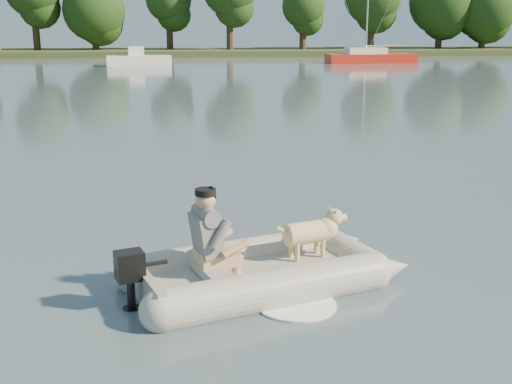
{
  "coord_description": "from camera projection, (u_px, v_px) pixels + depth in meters",
  "views": [
    {
      "loc": [
        -0.89,
        -6.95,
        3.12
      ],
      "look_at": [
        0.08,
        2.02,
        0.75
      ],
      "focal_mm": 45.0,
      "sensor_mm": 36.0,
      "label": 1
    }
  ],
  "objects": [
    {
      "name": "dinghy",
      "position": [
        263.0,
        239.0,
        7.79
      ],
      "size": [
        5.75,
        5.07,
        1.37
      ],
      "primitive_type": null,
      "rotation": [
        0.0,
        0.0,
        0.33
      ],
      "color": "#989893",
      "rests_on": "water"
    },
    {
      "name": "treeline",
      "position": [
        274.0,
        2.0,
        65.83
      ],
      "size": [
        91.13,
        7.35,
        9.27
      ],
      "color": "#332316",
      "rests_on": "shore_bank"
    },
    {
      "name": "motorboat",
      "position": [
        139.0,
        53.0,
        49.27
      ],
      "size": [
        5.26,
        2.53,
        2.14
      ],
      "primitive_type": null,
      "rotation": [
        0.0,
        0.0,
        0.12
      ],
      "color": "white",
      "rests_on": "water"
    },
    {
      "name": "dog",
      "position": [
        307.0,
        237.0,
        8.11
      ],
      "size": [
        0.98,
        0.61,
        0.62
      ],
      "primitive_type": null,
      "rotation": [
        0.0,
        0.0,
        0.33
      ],
      "color": "#D6BC7B",
      "rests_on": "dinghy"
    },
    {
      "name": "outboard_motor",
      "position": [
        131.0,
        283.0,
        7.19
      ],
      "size": [
        0.48,
        0.4,
        0.78
      ],
      "primitive_type": null,
      "rotation": [
        0.0,
        0.0,
        0.33
      ],
      "color": "black",
      "rests_on": "dinghy"
    },
    {
      "name": "water",
      "position": [
        268.0,
        297.0,
        7.57
      ],
      "size": [
        160.0,
        160.0,
        0.0
      ],
      "primitive_type": "plane",
      "color": "slate",
      "rests_on": "ground"
    },
    {
      "name": "man",
      "position": [
        208.0,
        231.0,
        7.5
      ],
      "size": [
        0.88,
        0.81,
        1.07
      ],
      "primitive_type": null,
      "rotation": [
        0.0,
        0.0,
        0.33
      ],
      "color": "slate",
      "rests_on": "dinghy"
    },
    {
      "name": "sailboat",
      "position": [
        370.0,
        57.0,
        53.24
      ],
      "size": [
        7.49,
        2.59,
        10.15
      ],
      "rotation": [
        0.0,
        0.0,
        0.05
      ],
      "color": "red",
      "rests_on": "water"
    },
    {
      "name": "shore_bank",
      "position": [
        194.0,
        53.0,
        67.13
      ],
      "size": [
        160.0,
        12.0,
        0.7
      ],
      "primitive_type": "cube",
      "color": "#47512D",
      "rests_on": "water"
    }
  ]
}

